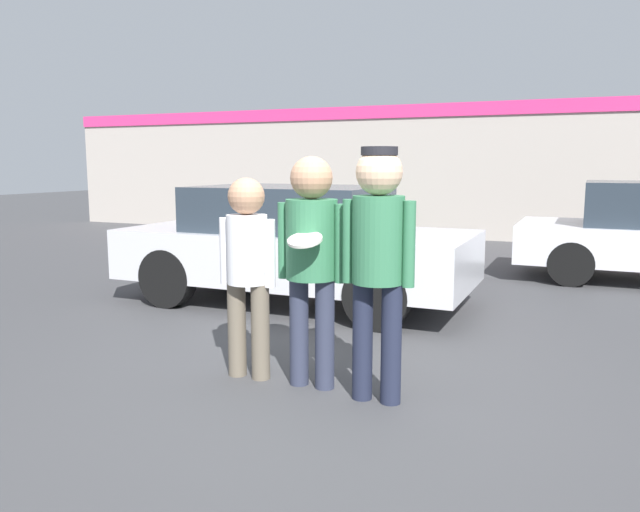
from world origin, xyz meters
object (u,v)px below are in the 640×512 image
object	(u,v)px
person_middle_with_frisbee	(312,249)
parked_car_near	(295,243)
shrub	(370,219)
person_right	(378,248)
person_left	(247,262)

from	to	relation	value
person_middle_with_frisbee	parked_car_near	world-z (taller)	person_middle_with_frisbee
person_middle_with_frisbee	shrub	bearing A→B (deg)	106.30
person_right	shrub	world-z (taller)	person_right
shrub	person_left	bearing A→B (deg)	-76.87
person_right	shrub	distance (m)	10.18
parked_car_near	shrub	xyz separation A→B (m)	(-1.36, 6.86, -0.30)
person_middle_with_frisbee	shrub	world-z (taller)	person_middle_with_frisbee
parked_car_near	person_middle_with_frisbee	bearing A→B (deg)	-61.76
parked_car_near	person_right	bearing A→B (deg)	-54.04
person_right	person_left	bearing A→B (deg)	175.94
person_middle_with_frisbee	person_right	size ratio (longest dim) A/B	0.97
parked_car_near	shrub	bearing A→B (deg)	101.21
person_left	shrub	bearing A→B (deg)	103.13
person_left	person_middle_with_frisbee	size ratio (longest dim) A/B	0.91
person_left	person_right	size ratio (longest dim) A/B	0.88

